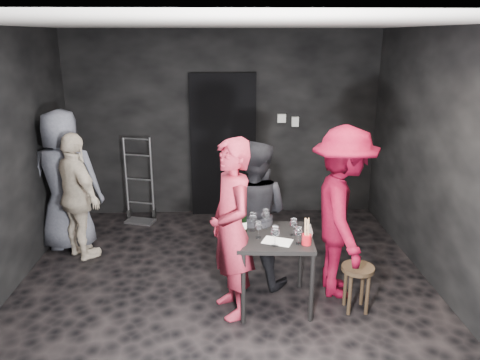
{
  "coord_description": "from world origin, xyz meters",
  "views": [
    {
      "loc": [
        -0.0,
        -4.27,
        2.61
      ],
      "look_at": [
        0.16,
        0.25,
        1.2
      ],
      "focal_mm": 35.0,
      "sensor_mm": 36.0,
      "label": 1
    }
  ],
  "objects_px": {
    "woman_black": "(254,210)",
    "breadstick_cup": "(307,232)",
    "server_red": "(231,215)",
    "man_maroon": "(343,198)",
    "bystander_grey": "(63,168)",
    "tasting_table": "(275,245)",
    "hand_truck": "(140,206)",
    "wine_bottle": "(243,225)",
    "bystander_cream": "(77,195)",
    "stool": "(357,276)"
  },
  "relations": [
    {
      "from": "bystander_grey",
      "to": "wine_bottle",
      "type": "xyz_separation_m",
      "value": [
        2.14,
        -1.44,
        -0.18
      ]
    },
    {
      "from": "tasting_table",
      "to": "bystander_grey",
      "type": "xyz_separation_m",
      "value": [
        -2.45,
        1.43,
        0.39
      ]
    },
    {
      "from": "tasting_table",
      "to": "bystander_grey",
      "type": "bearing_deg",
      "value": 149.74
    },
    {
      "from": "woman_black",
      "to": "breadstick_cup",
      "type": "bearing_deg",
      "value": 144.08
    },
    {
      "from": "tasting_table",
      "to": "stool",
      "type": "height_order",
      "value": "tasting_table"
    },
    {
      "from": "man_maroon",
      "to": "woman_black",
      "type": "bearing_deg",
      "value": 77.5
    },
    {
      "from": "tasting_table",
      "to": "stool",
      "type": "relative_size",
      "value": 1.6
    },
    {
      "from": "breadstick_cup",
      "to": "bystander_cream",
      "type": "bearing_deg",
      "value": 151.54
    },
    {
      "from": "stool",
      "to": "woman_black",
      "type": "distance_m",
      "value": 1.23
    },
    {
      "from": "bystander_cream",
      "to": "breadstick_cup",
      "type": "bearing_deg",
      "value": -163.55
    },
    {
      "from": "server_red",
      "to": "man_maroon",
      "type": "relative_size",
      "value": 0.96
    },
    {
      "from": "tasting_table",
      "to": "bystander_grey",
      "type": "relative_size",
      "value": 0.36
    },
    {
      "from": "breadstick_cup",
      "to": "hand_truck",
      "type": "bearing_deg",
      "value": 128.26
    },
    {
      "from": "server_red",
      "to": "bystander_grey",
      "type": "distance_m",
      "value": 2.55
    },
    {
      "from": "bystander_grey",
      "to": "woman_black",
      "type": "bearing_deg",
      "value": 155.37
    },
    {
      "from": "tasting_table",
      "to": "man_maroon",
      "type": "xyz_separation_m",
      "value": [
        0.7,
        0.22,
        0.4
      ]
    },
    {
      "from": "woman_black",
      "to": "server_red",
      "type": "bearing_deg",
      "value": 87.24
    },
    {
      "from": "stool",
      "to": "man_maroon",
      "type": "distance_m",
      "value": 0.78
    },
    {
      "from": "hand_truck",
      "to": "man_maroon",
      "type": "distance_m",
      "value": 3.29
    },
    {
      "from": "hand_truck",
      "to": "man_maroon",
      "type": "xyz_separation_m",
      "value": [
        2.41,
        -2.08,
        0.83
      ]
    },
    {
      "from": "woman_black",
      "to": "stool",
      "type": "bearing_deg",
      "value": 168.93
    },
    {
      "from": "wine_bottle",
      "to": "server_red",
      "type": "bearing_deg",
      "value": -138.31
    },
    {
      "from": "bystander_cream",
      "to": "bystander_grey",
      "type": "height_order",
      "value": "bystander_grey"
    },
    {
      "from": "bystander_grey",
      "to": "breadstick_cup",
      "type": "bearing_deg",
      "value": 147.3
    },
    {
      "from": "hand_truck",
      "to": "woman_black",
      "type": "relative_size",
      "value": 0.74
    },
    {
      "from": "server_red",
      "to": "bystander_cream",
      "type": "xyz_separation_m",
      "value": [
        -1.8,
        1.25,
        -0.21
      ]
    },
    {
      "from": "woman_black",
      "to": "bystander_grey",
      "type": "distance_m",
      "value": 2.48
    },
    {
      "from": "tasting_table",
      "to": "stool",
      "type": "bearing_deg",
      "value": -10.05
    },
    {
      "from": "woman_black",
      "to": "wine_bottle",
      "type": "height_order",
      "value": "woman_black"
    },
    {
      "from": "server_red",
      "to": "woman_black",
      "type": "relative_size",
      "value": 1.21
    },
    {
      "from": "woman_black",
      "to": "wine_bottle",
      "type": "xyz_separation_m",
      "value": [
        -0.14,
        -0.47,
        0.03
      ]
    },
    {
      "from": "stool",
      "to": "server_red",
      "type": "xyz_separation_m",
      "value": [
        -1.22,
        0.03,
        0.64
      ]
    },
    {
      "from": "bystander_grey",
      "to": "wine_bottle",
      "type": "relative_size",
      "value": 6.83
    },
    {
      "from": "stool",
      "to": "tasting_table",
      "type": "bearing_deg",
      "value": 169.95
    },
    {
      "from": "tasting_table",
      "to": "woman_black",
      "type": "distance_m",
      "value": 0.52
    },
    {
      "from": "server_red",
      "to": "wine_bottle",
      "type": "bearing_deg",
      "value": 113.06
    },
    {
      "from": "bystander_cream",
      "to": "wine_bottle",
      "type": "relative_size",
      "value": 5.2
    },
    {
      "from": "bystander_grey",
      "to": "man_maroon",
      "type": "bearing_deg",
      "value": 157.4
    },
    {
      "from": "woman_black",
      "to": "breadstick_cup",
      "type": "height_order",
      "value": "woman_black"
    },
    {
      "from": "server_red",
      "to": "man_maroon",
      "type": "xyz_separation_m",
      "value": [
        1.13,
        0.33,
        0.04
      ]
    },
    {
      "from": "woman_black",
      "to": "breadstick_cup",
      "type": "xyz_separation_m",
      "value": [
        0.44,
        -0.67,
        0.04
      ]
    },
    {
      "from": "man_maroon",
      "to": "breadstick_cup",
      "type": "bearing_deg",
      "value": 137.77
    },
    {
      "from": "stool",
      "to": "bystander_cream",
      "type": "height_order",
      "value": "bystander_cream"
    },
    {
      "from": "man_maroon",
      "to": "breadstick_cup",
      "type": "height_order",
      "value": "man_maroon"
    },
    {
      "from": "woman_black",
      "to": "bystander_cream",
      "type": "relative_size",
      "value": 1.05
    },
    {
      "from": "tasting_table",
      "to": "bystander_cream",
      "type": "xyz_separation_m",
      "value": [
        -2.22,
        1.14,
        0.14
      ]
    },
    {
      "from": "hand_truck",
      "to": "stool",
      "type": "xyz_separation_m",
      "value": [
        2.51,
        -2.44,
        0.14
      ]
    },
    {
      "from": "hand_truck",
      "to": "stool",
      "type": "bearing_deg",
      "value": -28.17
    },
    {
      "from": "server_red",
      "to": "bystander_cream",
      "type": "distance_m",
      "value": 2.21
    },
    {
      "from": "hand_truck",
      "to": "woman_black",
      "type": "distance_m",
      "value": 2.47
    }
  ]
}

